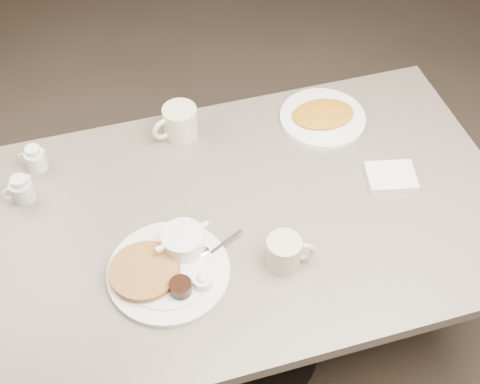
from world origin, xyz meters
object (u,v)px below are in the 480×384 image
object	(u,v)px
diner_table	(242,250)
creamer_right	(35,159)
main_plate	(168,265)
hash_plate	(323,117)
coffee_mug_near	(285,252)
coffee_mug_far	(179,122)
creamer_left	(21,189)

from	to	relation	value
diner_table	creamer_right	bearing A→B (deg)	147.64
diner_table	main_plate	size ratio (longest dim) A/B	3.63
diner_table	main_plate	distance (m)	0.32
main_plate	hash_plate	bearing A→B (deg)	35.62
diner_table	coffee_mug_near	world-z (taller)	coffee_mug_near
main_plate	coffee_mug_near	size ratio (longest dim) A/B	3.06
hash_plate	main_plate	bearing A→B (deg)	-144.38
coffee_mug_far	hash_plate	world-z (taller)	coffee_mug_far
creamer_left	diner_table	bearing A→B (deg)	-21.50
coffee_mug_near	creamer_right	distance (m)	0.78
diner_table	creamer_left	xyz separation A→B (m)	(-0.57, 0.22, 0.21)
coffee_mug_far	creamer_right	size ratio (longest dim) A/B	1.89
coffee_mug_near	coffee_mug_far	world-z (taller)	coffee_mug_far
coffee_mug_near	main_plate	bearing A→B (deg)	168.13
diner_table	creamer_left	world-z (taller)	creamer_left
diner_table	hash_plate	world-z (taller)	hash_plate
main_plate	creamer_left	bearing A→B (deg)	134.27
coffee_mug_far	creamer_left	bearing A→B (deg)	-165.04
coffee_mug_near	diner_table	bearing A→B (deg)	107.88
creamer_right	main_plate	bearing A→B (deg)	-57.23
main_plate	coffee_mug_far	xyz separation A→B (m)	(0.14, 0.47, 0.03)
hash_plate	diner_table	bearing A→B (deg)	-140.01
creamer_right	hash_plate	xyz separation A→B (m)	(0.87, -0.04, -0.02)
creamer_right	diner_table	bearing A→B (deg)	-32.36
main_plate	diner_table	bearing A→B (deg)	28.05
main_plate	creamer_right	world-z (taller)	creamer_right
coffee_mug_near	coffee_mug_far	bearing A→B (deg)	106.06
diner_table	hash_plate	distance (m)	0.49
coffee_mug_near	creamer_right	world-z (taller)	coffee_mug_near
diner_table	creamer_left	size ratio (longest dim) A/B	15.80
creamer_left	hash_plate	size ratio (longest dim) A/B	0.34
coffee_mug_near	hash_plate	size ratio (longest dim) A/B	0.48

